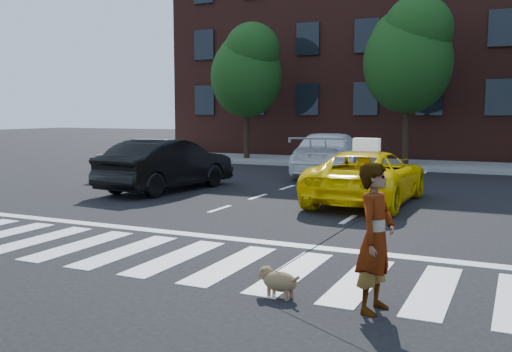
# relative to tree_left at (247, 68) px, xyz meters

# --- Properties ---
(ground) EXTENTS (120.00, 120.00, 0.00)m
(ground) POSITION_rel_tree_left_xyz_m (6.97, -17.00, -4.44)
(ground) COLOR black
(ground) RESTS_ON ground
(crosswalk) EXTENTS (13.00, 2.40, 0.01)m
(crosswalk) POSITION_rel_tree_left_xyz_m (6.97, -17.00, -4.43)
(crosswalk) COLOR silver
(crosswalk) RESTS_ON ground
(stop_line) EXTENTS (12.00, 0.30, 0.01)m
(stop_line) POSITION_rel_tree_left_xyz_m (6.97, -15.40, -4.43)
(stop_line) COLOR silver
(stop_line) RESTS_ON ground
(sidewalk_far) EXTENTS (30.00, 4.00, 0.15)m
(sidewalk_far) POSITION_rel_tree_left_xyz_m (6.97, 0.50, -4.37)
(sidewalk_far) COLOR slate
(sidewalk_far) RESTS_ON ground
(building) EXTENTS (26.00, 10.00, 12.00)m
(building) POSITION_rel_tree_left_xyz_m (6.97, 8.00, 1.56)
(building) COLOR #4A211A
(building) RESTS_ON ground
(tree_left) EXTENTS (3.39, 3.38, 6.50)m
(tree_left) POSITION_rel_tree_left_xyz_m (0.00, 0.00, 0.00)
(tree_left) COLOR black
(tree_left) RESTS_ON ground
(tree_mid) EXTENTS (3.69, 3.69, 7.10)m
(tree_mid) POSITION_rel_tree_left_xyz_m (7.50, -0.00, 0.41)
(tree_mid) COLOR black
(tree_mid) RESTS_ON ground
(taxi) EXTENTS (2.33, 4.93, 1.36)m
(taxi) POSITION_rel_tree_left_xyz_m (8.37, -10.11, -3.76)
(taxi) COLOR yellow
(taxi) RESTS_ON ground
(black_sedan) EXTENTS (2.13, 4.83, 1.54)m
(black_sedan) POSITION_rel_tree_left_xyz_m (2.33, -10.30, -3.67)
(black_sedan) COLOR black
(black_sedan) RESTS_ON ground
(white_suv) EXTENTS (2.94, 5.71, 1.58)m
(white_suv) POSITION_rel_tree_left_xyz_m (5.57, -4.44, -3.65)
(white_suv) COLOR white
(white_suv) RESTS_ON ground
(woman) EXTENTS (0.51, 0.70, 1.76)m
(woman) POSITION_rel_tree_left_xyz_m (10.43, -18.10, -3.56)
(woman) COLOR #999999
(woman) RESTS_ON ground
(dog) EXTENTS (0.64, 0.34, 0.36)m
(dog) POSITION_rel_tree_left_xyz_m (9.19, -18.09, -4.23)
(dog) COLOR #997C4E
(dog) RESTS_ON ground
(taxi_sign) EXTENTS (0.65, 0.29, 0.32)m
(taxi_sign) POSITION_rel_tree_left_xyz_m (8.37, -10.31, -2.92)
(taxi_sign) COLOR white
(taxi_sign) RESTS_ON taxi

